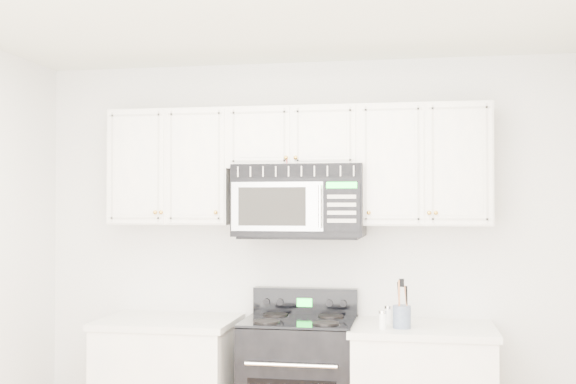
# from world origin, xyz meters

# --- Properties ---
(room) EXTENTS (3.51, 3.51, 2.61)m
(room) POSITION_xyz_m (0.00, 0.00, 1.30)
(room) COLOR olive
(room) RESTS_ON ground
(upper_cabinets) EXTENTS (2.44, 0.37, 0.75)m
(upper_cabinets) POSITION_xyz_m (-0.00, 1.58, 1.93)
(upper_cabinets) COLOR white
(upper_cabinets) RESTS_ON ground
(microwave) EXTENTS (0.82, 0.46, 0.45)m
(microwave) POSITION_xyz_m (0.04, 1.54, 1.68)
(microwave) COLOR black
(microwave) RESTS_ON ground
(utensil_crock) EXTENTS (0.11, 0.11, 0.29)m
(utensil_crock) POSITION_xyz_m (0.68, 1.32, 0.99)
(utensil_crock) COLOR slate
(utensil_crock) RESTS_ON base_cabinet_right
(shaker_salt) EXTENTS (0.05, 0.05, 0.11)m
(shaker_salt) POSITION_xyz_m (0.60, 1.46, 0.98)
(shaker_salt) COLOR white
(shaker_salt) RESTS_ON base_cabinet_right
(shaker_pepper) EXTENTS (0.05, 0.05, 0.11)m
(shaker_pepper) POSITION_xyz_m (0.57, 1.27, 0.97)
(shaker_pepper) COLOR white
(shaker_pepper) RESTS_ON base_cabinet_right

